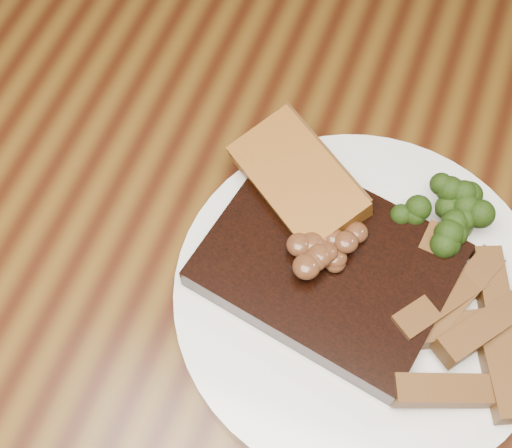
% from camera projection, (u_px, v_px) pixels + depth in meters
% --- Properties ---
extents(ground, '(4.50, 4.50, 0.00)m').
position_uv_depth(ground, '(255.00, 430.00, 1.28)').
color(ground, '#381F0C').
rests_on(ground, ground).
extents(dining_table, '(1.60, 0.90, 0.75)m').
position_uv_depth(dining_table, '(255.00, 295.00, 0.70)').
color(dining_table, '#4B310F').
rests_on(dining_table, ground).
extents(plate, '(0.35, 0.35, 0.01)m').
position_uv_depth(plate, '(360.00, 295.00, 0.59)').
color(plate, white).
rests_on(plate, dining_table).
extents(steak, '(0.21, 0.18, 0.03)m').
position_uv_depth(steak, '(327.00, 266.00, 0.58)').
color(steak, black).
rests_on(steak, plate).
extents(steak_bone, '(0.14, 0.04, 0.02)m').
position_uv_depth(steak_bone, '(301.00, 341.00, 0.56)').
color(steak_bone, '#C4B798').
rests_on(steak_bone, plate).
extents(mushroom_pile, '(0.06, 0.06, 0.03)m').
position_uv_depth(mushroom_pile, '(327.00, 250.00, 0.56)').
color(mushroom_pile, '#502E19').
rests_on(mushroom_pile, steak).
extents(garlic_bread, '(0.13, 0.12, 0.03)m').
position_uv_depth(garlic_bread, '(297.00, 193.00, 0.61)').
color(garlic_bread, brown).
rests_on(garlic_bread, plate).
extents(potato_wedges, '(0.11, 0.11, 0.02)m').
position_uv_depth(potato_wedges, '(441.00, 334.00, 0.56)').
color(potato_wedges, brown).
rests_on(potato_wedges, plate).
extents(broccoli_cluster, '(0.07, 0.07, 0.04)m').
position_uv_depth(broccoli_cluster, '(442.00, 211.00, 0.60)').
color(broccoli_cluster, '#1E330B').
rests_on(broccoli_cluster, plate).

